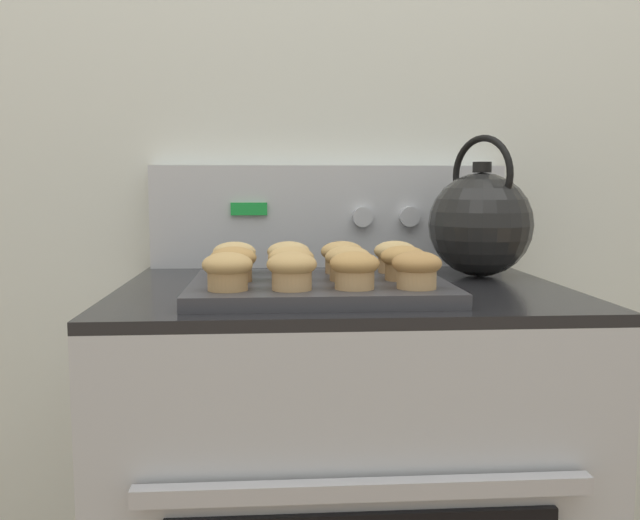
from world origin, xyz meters
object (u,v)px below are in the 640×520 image
muffin_r0_c3 (417,268)px  muffin_r2_c1 (289,256)px  muffin_r0_c0 (227,270)px  muffin_r2_c0 (234,257)px  muffin_r1_c1 (291,262)px  muffin_r1_c2 (348,262)px  muffin_r0_c1 (292,269)px  muffin_r1_c0 (233,263)px  muffin_r2_c2 (341,256)px  muffin_r0_c2 (355,269)px  muffin_pan (319,287)px  muffin_r1_c3 (403,262)px  tea_kettle (480,223)px  muffin_r2_c3 (395,255)px

muffin_r0_c3 → muffin_r2_c1: size_ratio=1.00×
muffin_r0_c0 → muffin_r2_c0: (-0.00, 0.18, 0.00)m
muffin_r1_c1 → muffin_r2_c0: same height
muffin_r1_c2 → muffin_r2_c1: same height
muffin_r0_c3 → muffin_r1_c2: 0.13m
muffin_r0_c1 → muffin_r1_c0: same height
muffin_r1_c1 → muffin_r2_c0: (-0.09, 0.09, 0.00)m
muffin_r1_c0 → muffin_r2_c2: (0.18, 0.09, 0.00)m
muffin_r0_c0 → muffin_r2_c1: 0.21m
muffin_r1_c1 → muffin_r0_c3: bearing=-26.2°
muffin_r0_c3 → muffin_r1_c2: same height
muffin_r0_c2 → muffin_r2_c2: size_ratio=1.00×
muffin_r2_c2 → muffin_r1_c0: bearing=-153.6°
muffin_pan → muffin_r1_c3: bearing=-0.8°
muffin_r1_c3 → muffin_r0_c0: bearing=-162.5°
muffin_r2_c2 → tea_kettle: (0.28, 0.10, 0.05)m
muffin_r0_c0 → muffin_r1_c2: 0.21m
muffin_r0_c3 → muffin_r2_c3: size_ratio=1.00×
muffin_r0_c2 → muffin_r2_c2: bearing=90.8°
muffin_r0_c0 → muffin_r2_c0: 0.18m
muffin_r0_c2 → muffin_r1_c0: size_ratio=1.00×
muffin_r0_c0 → muffin_r0_c3: 0.28m
muffin_r2_c1 → tea_kettle: size_ratio=0.27×
muffin_r2_c2 → muffin_r2_c3: same height
muffin_r2_c3 → muffin_r0_c3: bearing=-90.4°
muffin_r0_c2 → muffin_r0_c3: bearing=-1.8°
muffin_pan → muffin_r1_c2: 0.06m
muffin_r2_c2 → muffin_r2_c3: (0.10, 0.00, 0.00)m
muffin_r1_c1 → muffin_r1_c3: bearing=-0.0°
muffin_r0_c0 → muffin_r2_c3: size_ratio=1.00×
muffin_pan → muffin_r2_c1: (-0.05, 0.09, 0.04)m
muffin_r0_c0 → muffin_r1_c1: size_ratio=1.00×
muffin_r0_c1 → muffin_r2_c1: 0.19m
muffin_r0_c1 → muffin_r1_c1: 0.09m
muffin_r0_c3 → muffin_r2_c3: 0.18m
muffin_r2_c1 → muffin_r2_c2: 0.09m
muffin_r0_c1 → muffin_r2_c2: (0.09, 0.18, 0.00)m
muffin_r0_c1 → muffin_r2_c2: same height
muffin_r0_c2 → muffin_r2_c0: (-0.19, 0.18, 0.00)m
muffin_r1_c1 → muffin_r1_c0: bearing=177.4°
muffin_r2_c3 → muffin_r0_c2: bearing=-117.2°
muffin_pan → muffin_r1_c2: (0.05, -0.00, 0.04)m
muffin_r2_c3 → muffin_pan: bearing=-146.6°
muffin_r2_c0 → muffin_r2_c3: size_ratio=1.00×
muffin_r2_c3 → muffin_r1_c0: bearing=-162.0°
muffin_r0_c1 → muffin_r1_c1: size_ratio=1.00×
muffin_r0_c1 → muffin_r2_c0: bearing=116.9°
muffin_r1_c1 → muffin_r2_c1: bearing=91.0°
muffin_r1_c0 → muffin_r0_c0: bearing=-92.0°
muffin_r0_c0 → muffin_r0_c1: size_ratio=1.00×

